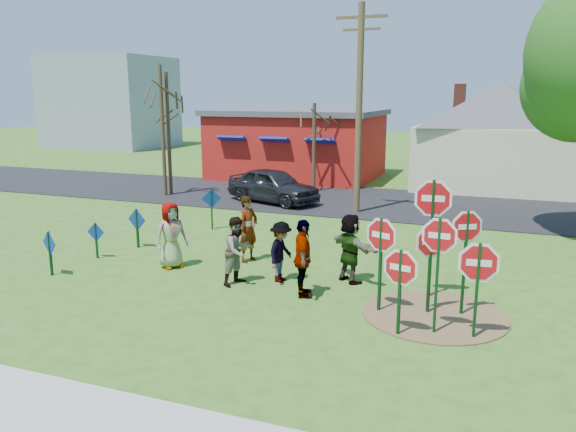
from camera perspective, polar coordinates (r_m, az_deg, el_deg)
name	(u,v)px	position (r m, az deg, el deg)	size (l,w,h in m)	color
ground	(266,278)	(15.07, -2.27, -6.36)	(120.00, 120.00, 0.00)	#335719
sidewalk	(79,422)	(9.46, -20.49, -18.97)	(22.00, 1.80, 0.08)	#9E9E99
road	(364,202)	(25.71, 7.74, 1.47)	(120.00, 7.50, 0.04)	black
dirt_patch	(434,314)	(13.10, 14.65, -9.64)	(3.20, 3.20, 0.03)	brown
red_building	(298,143)	(33.17, 1.05, 7.41)	(9.40, 7.69, 3.90)	#9D1D0F
cream_house	(499,131)	(31.19, 20.67, 8.08)	(9.40, 9.40, 6.50)	beige
distant_building	(111,102)	(54.67, -17.59, 10.94)	(10.00, 8.00, 8.00)	#8C939E
stop_sign_a	(381,244)	(12.57, 9.43, -2.79)	(0.97, 0.39, 2.30)	#0F3919
stop_sign_b	(433,209)	(13.57, 14.48, 0.71)	(1.19, 0.13, 3.03)	#0F3919
stop_sign_c	(439,249)	(11.59, 15.06, -3.25)	(0.97, 0.09, 2.56)	#0F3919
stop_sign_d	(466,236)	(12.75, 17.67, -1.98)	(0.83, 0.48, 2.49)	#0F3919
stop_sign_e	(400,274)	(11.47, 11.35, -5.80)	(0.97, 0.25, 1.94)	#0F3919
stop_sign_f	(478,268)	(11.69, 18.78, -5.07)	(1.09, 0.15, 2.13)	#0F3919
stop_sign_g	(431,249)	(12.72, 14.30, -3.26)	(0.83, 0.62, 2.18)	#0F3919
blue_diamond_a	(50,248)	(16.39, -23.05, -3.04)	(0.64, 0.25, 1.24)	#0F3919
blue_diamond_b	(96,236)	(17.63, -18.92, -1.97)	(0.58, 0.06, 1.10)	#0F3919
blue_diamond_c	(137,224)	(18.45, -15.08, -0.78)	(0.72, 0.13, 1.27)	#0F3919
blue_diamond_d	(212,204)	(20.34, -7.77, 1.20)	(0.60, 0.40, 1.50)	#0F3919
person_a	(171,235)	(16.08, -11.79, -1.92)	(0.92, 0.60, 1.88)	#3C4083
person_b	(248,229)	(16.37, -4.05, -1.31)	(0.71, 0.47, 1.95)	#297960
person_c	(238,251)	(14.46, -5.12, -3.52)	(0.86, 0.67, 1.78)	brown
person_d	(281,252)	(14.60, -0.72, -3.66)	(1.04, 0.60, 1.60)	#38383D
person_e	(303,259)	(13.49, 1.52, -4.34)	(1.12, 0.47, 1.92)	#4E315F
person_f	(350,248)	(14.64, 6.34, -3.27)	(1.69, 0.54, 1.82)	#1F522E
suv	(273,185)	(25.12, -1.52, 3.13)	(1.80, 4.47, 1.52)	#2B2C31
utility_pole	(359,106)	(22.85, 7.24, 11.04)	(2.02, 0.26, 8.25)	#4C3823
bare_tree_west	(168,117)	(27.50, -12.12, 9.85)	(1.80, 1.80, 5.80)	#382819
bare_tree_east	(314,135)	(27.78, 2.67, 8.22)	(1.80, 1.80, 4.37)	#382819
bare_tree_mid	(162,112)	(27.20, -12.70, 10.22)	(1.80, 1.80, 6.11)	#382819
bare_tree_extra	(331,140)	(29.22, 4.39, 7.74)	(1.80, 1.80, 3.85)	#382819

